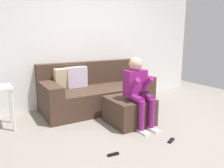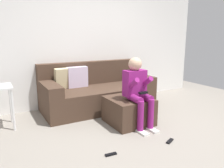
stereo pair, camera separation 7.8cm
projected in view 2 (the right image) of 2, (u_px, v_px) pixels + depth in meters
The scene contains 7 objects.
ground_plane at pixel (147, 133), 3.34m from camera, with size 7.13×7.13×0.00m, color gray.
wall_back at pixel (92, 41), 4.74m from camera, with size 5.48×0.10×2.66m, color white.
couch_sectional at pixel (96, 92), 4.47m from camera, with size 2.17×0.99×0.91m.
ottoman at pixel (129, 111), 3.69m from camera, with size 0.67×0.70×0.43m, color #473326.
person_seated at pixel (138, 87), 3.49m from camera, with size 0.35×0.59×1.11m.
remote_near_ottoman at pixel (170, 141), 3.06m from camera, with size 0.16×0.05×0.02m, color black.
remote_by_storage_bin at pixel (111, 154), 2.72m from camera, with size 0.15×0.04×0.02m, color black.
Camera 2 is at (-1.98, -2.45, 1.43)m, focal length 35.58 mm.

